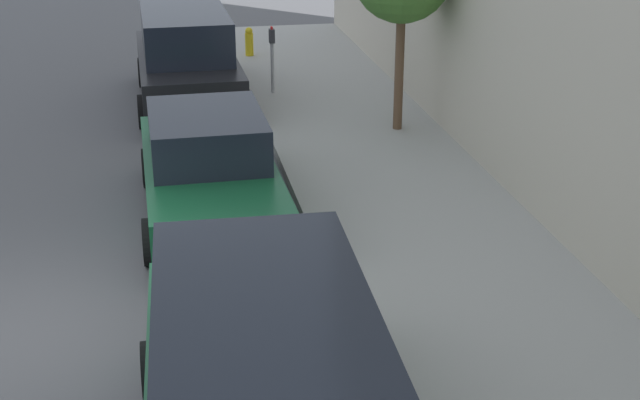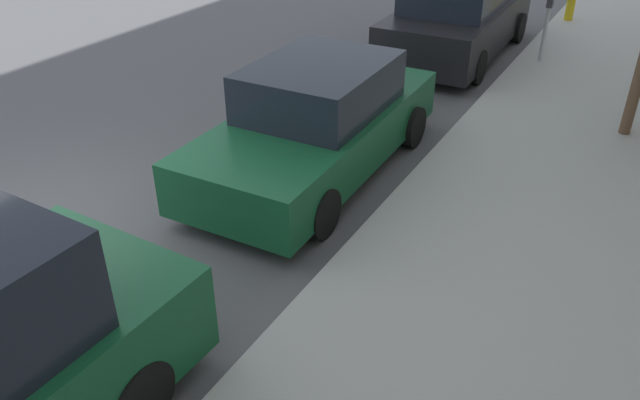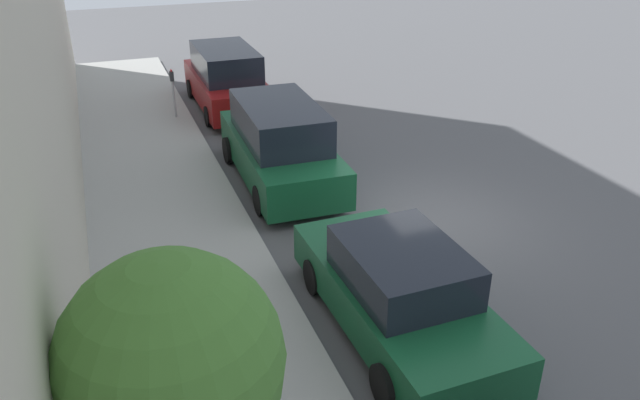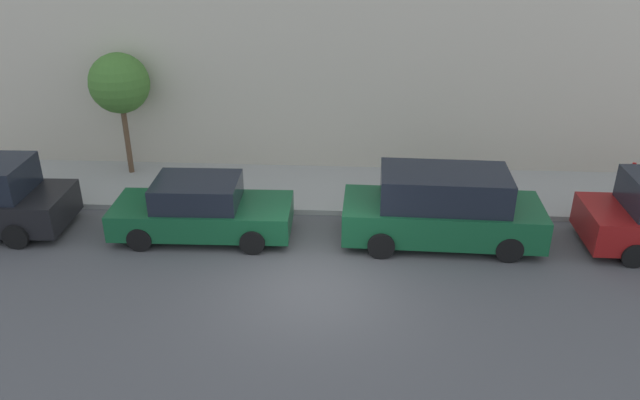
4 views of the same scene
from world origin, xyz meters
name	(u,v)px [view 4 (image 4 of 4)]	position (x,y,z in m)	size (l,w,h in m)	color
ground_plane	(314,286)	(0.00, 0.00, 0.00)	(60.00, 60.00, 0.00)	#515154
sidewalk	(326,189)	(5.09, 0.00, 0.07)	(3.18, 32.00, 0.15)	#9E9E99
parked_minivan_second	(442,208)	(2.25, -3.04, 0.92)	(2.04, 4.95, 1.90)	#14512D
parked_sedan_third	(201,210)	(2.22, 3.02, 0.73)	(1.92, 4.54, 1.54)	#14512D
parking_meter_near	(630,182)	(3.95, -8.22, 1.02)	(0.11, 0.15, 1.42)	#ADADB2
parking_meter_far	(6,168)	(3.95, 8.98, 1.00)	(0.11, 0.15, 1.38)	#ADADB2
street_tree	(119,84)	(5.86, 6.12, 2.96)	(1.77, 1.77, 3.71)	brown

